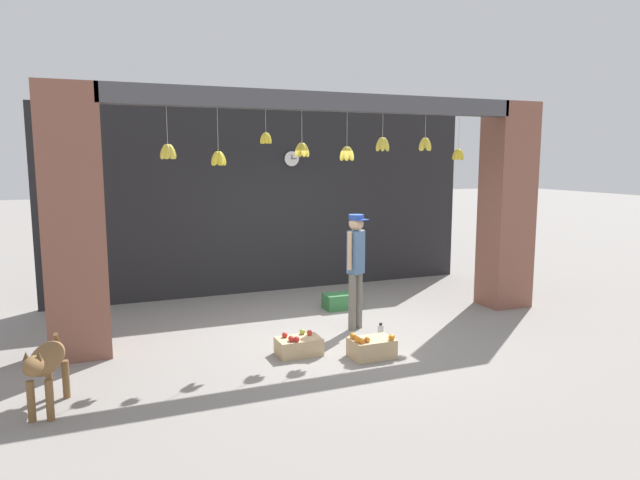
% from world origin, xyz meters
% --- Properties ---
extents(ground_plane, '(60.00, 60.00, 0.00)m').
position_xyz_m(ground_plane, '(0.00, 0.00, 0.00)').
color(ground_plane, gray).
extents(shop_back_wall, '(7.72, 0.12, 3.26)m').
position_xyz_m(shop_back_wall, '(0.00, 2.76, 1.63)').
color(shop_back_wall, '#232326').
rests_on(shop_back_wall, ground_plane).
extents(shop_pillar_left, '(0.70, 0.60, 3.26)m').
position_xyz_m(shop_pillar_left, '(-3.21, 0.30, 1.63)').
color(shop_pillar_left, brown).
rests_on(shop_pillar_left, ground_plane).
extents(shop_pillar_right, '(0.70, 0.60, 3.26)m').
position_xyz_m(shop_pillar_right, '(3.21, 0.30, 1.63)').
color(shop_pillar_right, brown).
rests_on(shop_pillar_right, ground_plane).
extents(storefront_awning, '(5.82, 0.30, 0.97)m').
position_xyz_m(storefront_awning, '(-0.00, 0.12, 3.07)').
color(storefront_awning, '#4C4C51').
extents(dog, '(0.42, 0.97, 0.71)m').
position_xyz_m(dog, '(-3.49, -1.28, 0.48)').
color(dog, brown).
rests_on(dog, ground_plane).
extents(shopkeeper, '(0.32, 0.30, 1.63)m').
position_xyz_m(shopkeeper, '(0.38, 0.01, 0.96)').
color(shopkeeper, '#6B665B').
rests_on(shopkeeper, ground_plane).
extents(fruit_crate_oranges, '(0.52, 0.36, 0.29)m').
position_xyz_m(fruit_crate_oranges, '(0.05, -1.12, 0.12)').
color(fruit_crate_oranges, tan).
rests_on(fruit_crate_oranges, ground_plane).
extents(fruit_crate_apples, '(0.54, 0.34, 0.28)m').
position_xyz_m(fruit_crate_apples, '(-0.73, -0.70, 0.11)').
color(fruit_crate_apples, tan).
rests_on(fruit_crate_apples, ground_plane).
extents(produce_box_green, '(0.52, 0.34, 0.24)m').
position_xyz_m(produce_box_green, '(0.63, 1.09, 0.12)').
color(produce_box_green, '#387A42').
rests_on(produce_box_green, ground_plane).
extents(water_bottle, '(0.08, 0.08, 0.30)m').
position_xyz_m(water_bottle, '(0.37, -0.77, 0.14)').
color(water_bottle, silver).
rests_on(water_bottle, ground_plane).
extents(wall_clock, '(0.28, 0.03, 0.28)m').
position_xyz_m(wall_clock, '(0.38, 2.68, 2.39)').
color(wall_clock, black).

